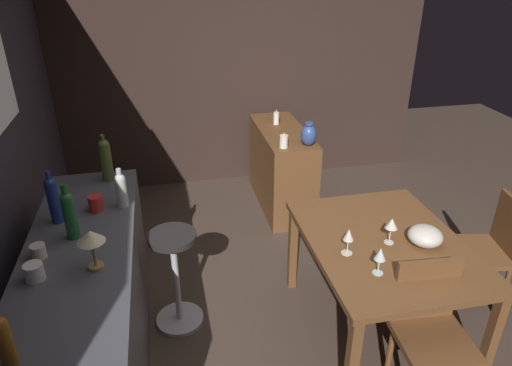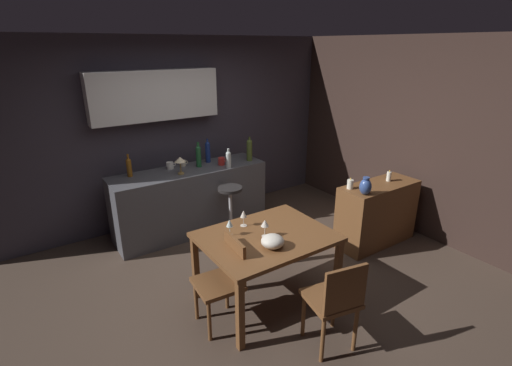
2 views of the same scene
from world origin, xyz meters
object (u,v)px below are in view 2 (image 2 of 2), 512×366
Objects in this scene: chair_near_window at (224,278)px; pillar_candle_tall at (350,184)px; fruit_bowl at (273,241)px; vase_ceramic_blue at (365,186)px; pillar_candle_short at (389,176)px; wine_glass_right at (230,224)px; wine_bottle_cobalt at (208,151)px; wine_bottle_olive at (249,149)px; wine_bottle_amber at (129,167)px; counter_lamp at (180,161)px; cup_red at (221,161)px; chair_by_doorway at (335,300)px; cup_cream at (183,163)px; dining_table at (266,243)px; cup_white at (170,165)px; bar_stool at (231,211)px; wine_glass_center at (244,215)px; wine_bottle_clear at (229,159)px; wine_glass_left at (265,224)px; sideboard_cabinet at (377,214)px; wine_bottle_green at (198,155)px.

pillar_candle_tall reaches higher than chair_near_window.
vase_ceramic_blue is at bearing 9.68° from fruit_bowl.
pillar_candle_tall is 0.62m from pillar_candle_short.
pillar_candle_tall reaches higher than wine_glass_right.
wine_bottle_cobalt is 0.98× the size of wine_bottle_olive.
fruit_bowl is 0.99× the size of vase_ceramic_blue.
wine_bottle_amber is 0.64m from counter_lamp.
wine_bottle_olive is at bearing 0.42° from counter_lamp.
cup_red is at bearing 61.25° from chair_near_window.
pillar_candle_short is at bearing 5.34° from chair_near_window.
cup_red reaches higher than chair_by_doorway.
fruit_bowl is at bearing -162.22° from pillar_candle_tall.
counter_lamp is (-0.16, -0.31, 0.14)m from cup_cream.
chair_by_doorway reaches higher than chair_near_window.
counter_lamp is (0.58, -0.27, 0.05)m from wine_bottle_amber.
counter_lamp reaches higher than cup_cream.
dining_table is 10.80× the size of cup_cream.
vase_ceramic_blue is (1.54, 0.26, 0.12)m from fruit_bowl.
counter_lamp is 1.53× the size of pillar_candle_short.
wine_bottle_olive is (0.93, 1.73, 0.41)m from dining_table.
vase_ceramic_blue is (1.42, -1.98, -0.02)m from cup_cream.
cup_cream is at bearing 5.71° from cup_white.
wine_glass_center reaches higher than bar_stool.
wine_bottle_clear is 1.64m from pillar_candle_tall.
counter_lamp is at bearing 133.38° from vase_ceramic_blue.
wine_bottle_olive reaches higher than wine_bottle_clear.
wine_bottle_clear is at bearing 71.55° from wine_glass_left.
wine_bottle_cobalt is at bearing -5.69° from cup_cream.
wine_bottle_clear is 1.28m from wine_bottle_amber.
chair_by_doorway is at bearing -98.78° from cup_red.
wine_glass_right is at bearing 179.25° from sideboard_cabinet.
cup_white is (-0.66, 0.24, -0.01)m from cup_red.
chair_near_window is 0.68m from wine_glass_center.
wine_bottle_cobalt reaches higher than chair_near_window.
counter_lamp reaches higher than pillar_candle_short.
wine_bottle_green reaches higher than chair_near_window.
sideboard_cabinet is 0.51m from pillar_candle_short.
pillar_candle_tall reaches higher than fruit_bowl.
counter_lamp is (-0.65, 0.11, 0.05)m from wine_bottle_clear.
wine_glass_right is 0.49× the size of wine_bottle_olive.
wine_glass_right is at bearing 109.85° from chair_by_doorway.
pillar_candle_short is (1.70, -1.14, 0.49)m from bar_stool.
bar_stool is 3.47× the size of fruit_bowl.
bar_stool is 1.03m from cup_white.
wine_bottle_amber reaches higher than wine_glass_right.
fruit_bowl is 1.94m from wine_bottle_clear.
wine_bottle_green is 1.01× the size of wine_bottle_cobalt.
cup_white is at bearing 165.62° from wine_bottle_olive.
pillar_candle_tall is 0.23m from vase_ceramic_blue.
bar_stool is 2.11m from pillar_candle_short.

